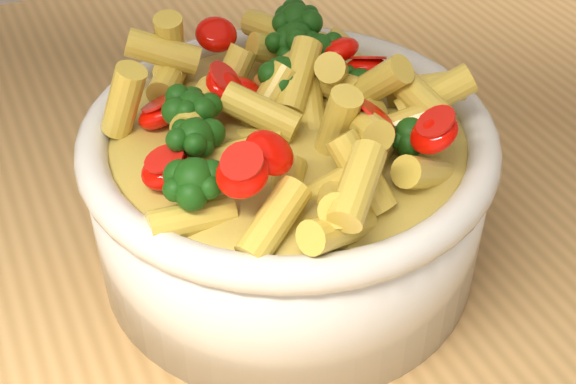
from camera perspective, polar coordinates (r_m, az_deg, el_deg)
name	(u,v)px	position (r m, az deg, el deg)	size (l,w,h in m)	color
table	(313,300)	(0.63, 1.80, -7.70)	(1.20, 0.80, 0.90)	tan
serving_bowl	(288,190)	(0.49, 0.00, 0.12)	(0.24, 0.24, 0.11)	silver
pasta_salad	(288,101)	(0.45, 0.00, 6.48)	(0.19, 0.19, 0.04)	gold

